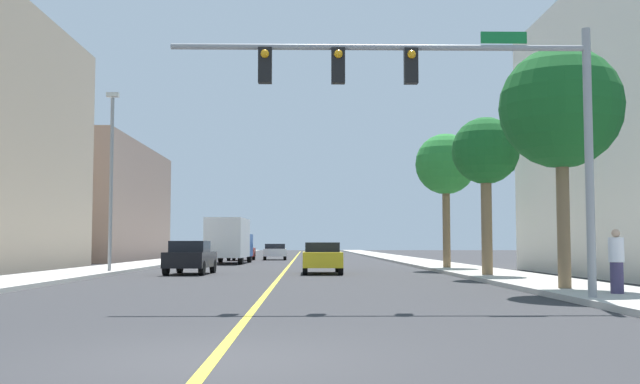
# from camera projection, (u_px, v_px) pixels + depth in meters

# --- Properties ---
(ground) EXTENTS (192.00, 192.00, 0.00)m
(ground) POSITION_uv_depth(u_px,v_px,m) (291.00, 264.00, 50.83)
(ground) COLOR #2D2D30
(sidewalk_left) EXTENTS (3.34, 168.00, 0.15)m
(sidewalk_left) POSITION_uv_depth(u_px,v_px,m) (159.00, 262.00, 50.68)
(sidewalk_left) COLOR beige
(sidewalk_left) RESTS_ON ground
(sidewalk_right) EXTENTS (3.34, 168.00, 0.15)m
(sidewalk_right) POSITION_uv_depth(u_px,v_px,m) (422.00, 262.00, 51.00)
(sidewalk_right) COLOR #B2ADA3
(sidewalk_right) RESTS_ON ground
(lane_marking_center) EXTENTS (0.16, 144.00, 0.01)m
(lane_marking_center) POSITION_uv_depth(u_px,v_px,m) (291.00, 263.00, 50.83)
(lane_marking_center) COLOR yellow
(lane_marking_center) RESTS_ON ground
(building_left_far) EXTENTS (11.94, 22.49, 9.55)m
(building_left_far) POSITION_uv_depth(u_px,v_px,m) (74.00, 203.00, 61.83)
(building_left_far) COLOR gray
(building_left_far) RESTS_ON ground
(traffic_signal_mast) EXTENTS (9.96, 0.36, 6.37)m
(traffic_signal_mast) POSITION_uv_depth(u_px,v_px,m) (447.00, 95.00, 17.44)
(traffic_signal_mast) COLOR gray
(traffic_signal_mast) RESTS_ON sidewalk_right
(street_lamp) EXTENTS (0.56, 0.28, 8.21)m
(street_lamp) POSITION_uv_depth(u_px,v_px,m) (111.00, 172.00, 33.94)
(street_lamp) COLOR gray
(street_lamp) RESTS_ON sidewalk_left
(palm_near) EXTENTS (3.46, 3.46, 6.82)m
(palm_near) POSITION_uv_depth(u_px,v_px,m) (561.00, 109.00, 20.93)
(palm_near) COLOR brown
(palm_near) RESTS_ON sidewalk_right
(palm_mid) EXTENTS (2.70, 2.70, 6.33)m
(palm_mid) POSITION_uv_depth(u_px,v_px,m) (486.00, 154.00, 29.76)
(palm_mid) COLOR brown
(palm_mid) RESTS_ON sidewalk_right
(palm_far) EXTENTS (3.18, 3.18, 6.98)m
(palm_far) POSITION_uv_depth(u_px,v_px,m) (446.00, 165.00, 38.63)
(palm_far) COLOR brown
(palm_far) RESTS_ON sidewalk_right
(car_red) EXTENTS (2.03, 3.99, 1.50)m
(car_red) POSITION_uv_depth(u_px,v_px,m) (241.00, 251.00, 59.67)
(car_red) COLOR red
(car_red) RESTS_ON ground
(car_white) EXTENTS (2.05, 4.11, 1.34)m
(car_white) POSITION_uv_depth(u_px,v_px,m) (275.00, 251.00, 62.16)
(car_white) COLOR white
(car_white) RESTS_ON ground
(car_yellow) EXTENTS (1.79, 4.18, 1.44)m
(car_yellow) POSITION_uv_depth(u_px,v_px,m) (322.00, 257.00, 34.09)
(car_yellow) COLOR gold
(car_yellow) RESTS_ON ground
(car_black) EXTENTS (1.93, 3.98, 1.50)m
(car_black) POSITION_uv_depth(u_px,v_px,m) (190.00, 257.00, 33.38)
(car_black) COLOR black
(car_black) RESTS_ON ground
(delivery_truck) EXTENTS (2.64, 7.66, 3.06)m
(delivery_truck) POSITION_uv_depth(u_px,v_px,m) (229.00, 240.00, 50.65)
(delivery_truck) COLOR #194799
(delivery_truck) RESTS_ON ground
(pedestrian) EXTENTS (0.38, 0.38, 1.61)m
(pedestrian) POSITION_uv_depth(u_px,v_px,m) (616.00, 261.00, 18.49)
(pedestrian) COLOR #3F3859
(pedestrian) RESTS_ON sidewalk_right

